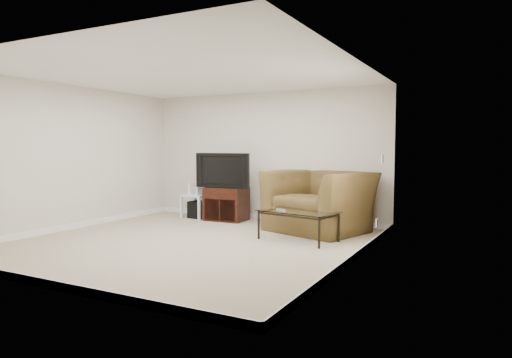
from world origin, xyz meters
The scene contains 18 objects.
floor centered at (0.00, 0.00, 0.00)m, with size 5.00×5.00×0.00m, color tan.
ceiling centered at (0.00, 0.00, 2.50)m, with size 5.00×5.00×0.00m, color white.
wall_back centered at (0.00, 2.50, 1.25)m, with size 5.00×0.02×2.50m, color silver.
wall_left centered at (-2.50, 0.00, 1.25)m, with size 0.02×5.00×2.50m, color silver.
wall_right centered at (2.50, 0.00, 1.25)m, with size 0.02×5.00×2.50m, color silver.
plate_back centered at (-1.40, 2.49, 1.25)m, with size 0.12×0.02×0.12m, color white.
plate_right_switch centered at (2.49, 1.60, 1.25)m, with size 0.02×0.09×0.13m, color white.
plate_right_outlet centered at (2.49, 1.30, 0.30)m, with size 0.02×0.08×0.12m, color white.
tv_stand centered at (-0.60, 2.05, 0.32)m, with size 0.78×0.54×0.65m, color black, non-canonical shape.
dvd_player centered at (-0.60, 2.01, 0.54)m, with size 0.46×0.32×0.06m, color black.
television centered at (-0.60, 2.02, 0.98)m, with size 1.09×0.22×0.67m, color black.
side_table centered at (-1.30, 2.05, 0.24)m, with size 0.50×0.50×0.48m, color silver, non-canonical shape.
subwoofer centered at (-1.27, 2.07, 0.17)m, with size 0.34×0.34×0.34m, color black.
game_console centered at (-1.42, 2.03, 0.59)m, with size 0.05×0.16×0.22m, color white.
game_case centered at (-1.24, 2.03, 0.57)m, with size 0.05×0.14×0.19m, color silver.
recliner centered at (1.39, 1.83, 0.69)m, with size 1.58×1.02×1.38m, color #4E361C.
coffee_table centered at (1.38, 0.91, 0.23)m, with size 1.17×0.66×0.46m, color black, non-canonical shape.
remote centered at (1.12, 0.83, 0.47)m, with size 0.18×0.05×0.02m, color #B2B2B7.
Camera 1 is at (4.02, -5.52, 1.43)m, focal length 32.00 mm.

